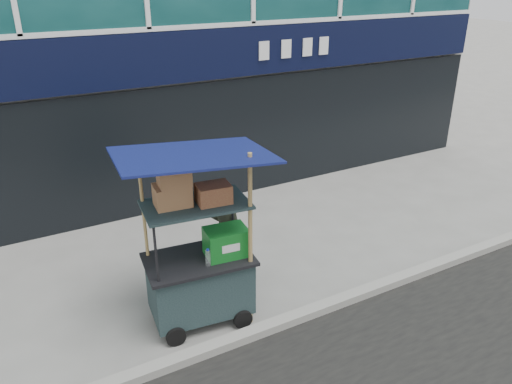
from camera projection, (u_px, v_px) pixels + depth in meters
ground at (261, 322)px, 6.68m from camera, size 80.00×80.00×0.00m
curb at (269, 327)px, 6.50m from camera, size 80.00×0.18×0.12m
vendor_cart at (201, 264)px, 6.41m from camera, size 1.94×1.48×2.45m
vendor_man at (227, 235)px, 7.21m from camera, size 0.60×0.70×1.62m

